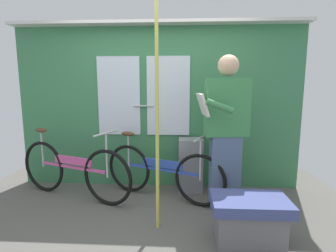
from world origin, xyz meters
TOP-DOWN VIEW (x-y plane):
  - ground_plane at (0.00, 0.00)m, footprint 5.00×3.88m
  - train_door_wall at (-0.01, 1.13)m, footprint 4.00×0.28m
  - bicycle_near_door at (0.09, 0.65)m, footprint 1.58×0.76m
  - bicycle_leaning_behind at (-1.07, 0.61)m, footprint 1.69×0.74m
  - passenger_reading_newspaper at (0.85, 0.44)m, footprint 0.61×0.55m
  - trash_bin_by_wall at (0.47, 0.92)m, footprint 0.33×0.28m
  - handrail_pole at (0.10, -0.07)m, footprint 0.04×0.04m
  - bench_seat_corner at (0.98, -0.31)m, footprint 0.70×0.44m

SIDE VIEW (x-z plane):
  - ground_plane at x=0.00m, z-range -0.04..0.00m
  - bench_seat_corner at x=0.98m, z-range 0.02..0.47m
  - bicycle_near_door at x=0.09m, z-range -0.08..0.79m
  - trash_bin_by_wall at x=0.47m, z-range 0.00..0.74m
  - bicycle_leaning_behind at x=-1.07m, z-range -0.08..0.84m
  - passenger_reading_newspaper at x=0.85m, z-range 0.06..1.86m
  - handrail_pole at x=0.10m, z-range 0.00..2.27m
  - train_door_wall at x=-0.01m, z-range 0.05..2.36m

